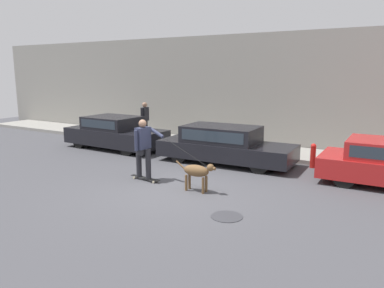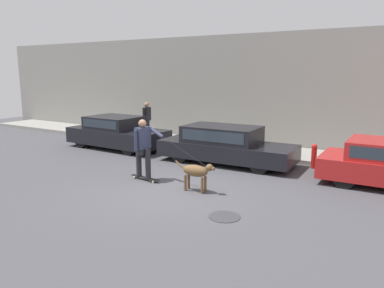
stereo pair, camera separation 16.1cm
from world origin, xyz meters
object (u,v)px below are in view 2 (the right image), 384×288
object	(u,v)px
parked_car_1	(225,145)
fire_hydrant	(314,155)
dog	(196,172)
skateboarder	(143,146)
pedestrian_with_bag	(147,119)
parked_car_0	(117,133)

from	to	relation	value
parked_car_1	fire_hydrant	distance (m)	2.86
dog	fire_hydrant	xyz separation A→B (m)	(1.97, 3.99, -0.11)
fire_hydrant	dog	bearing A→B (deg)	-116.29
skateboarder	pedestrian_with_bag	size ratio (longest dim) A/B	1.67
pedestrian_with_bag	fire_hydrant	world-z (taller)	pedestrian_with_bag
skateboarder	pedestrian_with_bag	xyz separation A→B (m)	(-3.58, 4.67, 0.05)
fire_hydrant	pedestrian_with_bag	bearing A→B (deg)	173.99
dog	parked_car_0	bearing A→B (deg)	150.44
parked_car_1	skateboarder	size ratio (longest dim) A/B	1.73
parked_car_0	dog	size ratio (longest dim) A/B	3.60
parked_car_1	dog	size ratio (longest dim) A/B	3.97
parked_car_1	parked_car_0	bearing A→B (deg)	177.90
fire_hydrant	skateboarder	bearing A→B (deg)	-134.10
parked_car_1	pedestrian_with_bag	distance (m)	4.94
dog	pedestrian_with_bag	world-z (taller)	pedestrian_with_bag
dog	fire_hydrant	size ratio (longest dim) A/B	1.47
pedestrian_with_bag	skateboarder	bearing A→B (deg)	119.77
dog	pedestrian_with_bag	bearing A→B (deg)	137.99
skateboarder	fire_hydrant	world-z (taller)	skateboarder
pedestrian_with_bag	fire_hydrant	bearing A→B (deg)	166.23
parked_car_1	skateboarder	world-z (taller)	skateboarder
parked_car_1	skateboarder	xyz separation A→B (m)	(-1.05, -3.01, 0.38)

